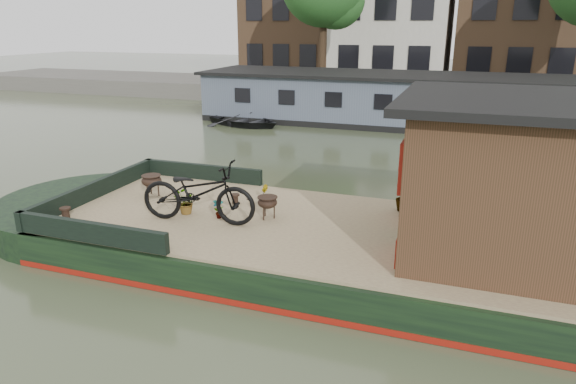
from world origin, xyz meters
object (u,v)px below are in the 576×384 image
(bicycle, at_px, (198,192))
(brazier_rear, at_px, (268,207))
(dinghy, at_px, (245,117))
(brazier_front, at_px, (152,185))
(cabin, at_px, (531,178))
(potted_plant_a, at_px, (218,209))

(bicycle, relative_size, brazier_rear, 5.06)
(brazier_rear, bearing_deg, dinghy, 116.07)
(bicycle, bearing_deg, brazier_front, 53.23)
(cabin, bearing_deg, bicycle, -174.65)
(brazier_front, relative_size, brazier_rear, 1.07)
(potted_plant_a, bearing_deg, cabin, 2.65)
(potted_plant_a, height_order, dinghy, potted_plant_a)
(brazier_rear, bearing_deg, brazier_front, 171.51)
(potted_plant_a, bearing_deg, brazier_front, 159.25)
(potted_plant_a, xyz_separation_m, dinghy, (-4.73, 11.74, -0.50))
(potted_plant_a, distance_m, brazier_front, 2.04)
(cabin, distance_m, potted_plant_a, 5.27)
(bicycle, bearing_deg, brazier_rear, -68.36)
(potted_plant_a, distance_m, dinghy, 12.67)
(bicycle, xyz_separation_m, brazier_front, (-1.66, 0.99, -0.34))
(bicycle, bearing_deg, potted_plant_a, -48.80)
(dinghy, bearing_deg, bicycle, -144.71)
(dinghy, bearing_deg, cabin, -124.50)
(dinghy, bearing_deg, potted_plant_a, -143.24)
(cabin, xyz_separation_m, bicycle, (-5.41, -0.51, -0.67))
(cabin, relative_size, brazier_front, 8.86)
(cabin, relative_size, brazier_rear, 9.47)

